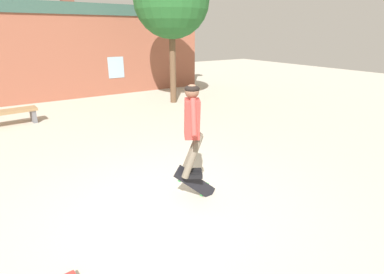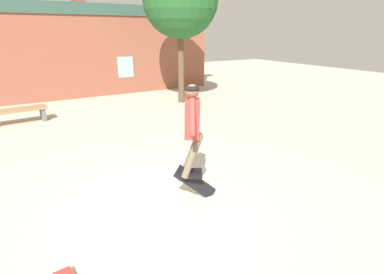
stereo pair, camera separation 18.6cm
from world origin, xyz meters
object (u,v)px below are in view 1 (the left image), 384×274
Objects in this scene: tree_right at (171,0)px; skater at (192,123)px; skateboard_flipping at (195,183)px; park_bench at (6,115)px.

tree_right is 7.77m from skater.
skateboard_flipping is (0.08, 0.03, -1.05)m from skater.
tree_right is 6.64m from park_bench.
skateboard_flipping is at bearing -117.02° from tree_right.
skater is 1.86× the size of skateboard_flipping.
skater is at bearing -150.16° from skateboard_flipping.
park_bench is (-5.72, -0.08, -3.38)m from tree_right.
tree_right reaches higher than skateboard_flipping.
tree_right is at bearing -4.08° from park_bench.
tree_right is at bearing 92.29° from skater.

